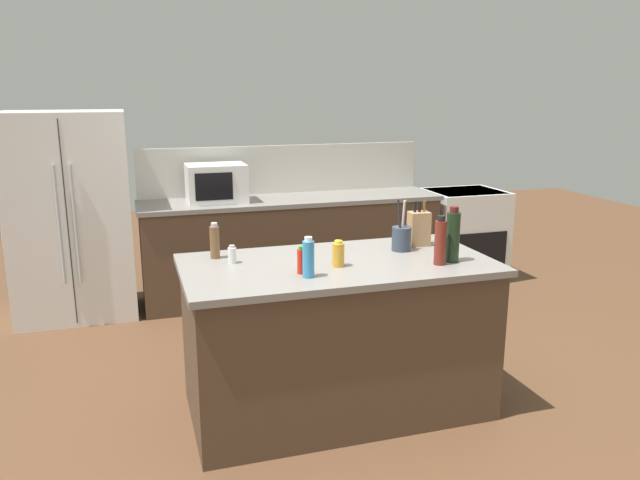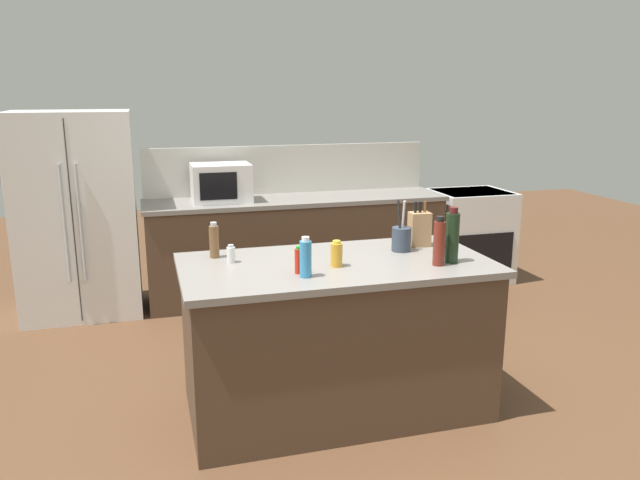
{
  "view_description": "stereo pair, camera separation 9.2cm",
  "coord_description": "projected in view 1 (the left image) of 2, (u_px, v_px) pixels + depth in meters",
  "views": [
    {
      "loc": [
        -1.15,
        -3.34,
        1.93
      ],
      "look_at": [
        0.0,
        0.35,
        0.99
      ],
      "focal_mm": 35.0,
      "sensor_mm": 36.0,
      "label": 1
    },
    {
      "loc": [
        -1.06,
        -3.36,
        1.93
      ],
      "look_at": [
        0.0,
        0.35,
        0.99
      ],
      "focal_mm": 35.0,
      "sensor_mm": 36.0,
      "label": 2
    }
  ],
  "objects": [
    {
      "name": "ground_plane",
      "position": [
        337.0,
        407.0,
        3.88
      ],
      "size": [
        14.0,
        14.0,
        0.0
      ],
      "primitive_type": "plane",
      "color": "brown"
    },
    {
      "name": "back_counter_run",
      "position": [
        292.0,
        247.0,
        5.9
      ],
      "size": [
        2.8,
        0.66,
        0.94
      ],
      "color": "#4C3828",
      "rests_on": "ground_plane"
    },
    {
      "name": "wall_backsplash",
      "position": [
        283.0,
        169.0,
        6.03
      ],
      "size": [
        2.76,
        0.03,
        0.46
      ],
      "primitive_type": "cube",
      "color": "beige",
      "rests_on": "back_counter_run"
    },
    {
      "name": "kitchen_island",
      "position": [
        337.0,
        336.0,
        3.77
      ],
      "size": [
        1.82,
        0.94,
        0.94
      ],
      "color": "#4C3828",
      "rests_on": "ground_plane"
    },
    {
      "name": "refrigerator",
      "position": [
        71.0,
        216.0,
        5.29
      ],
      "size": [
        0.98,
        0.75,
        1.75
      ],
      "color": "white",
      "rests_on": "ground_plane"
    },
    {
      "name": "range_oven",
      "position": [
        463.0,
        234.0,
        6.42
      ],
      "size": [
        0.76,
        0.65,
        0.92
      ],
      "color": "white",
      "rests_on": "ground_plane"
    },
    {
      "name": "microwave",
      "position": [
        216.0,
        183.0,
        5.55
      ],
      "size": [
        0.52,
        0.39,
        0.34
      ],
      "color": "white",
      "rests_on": "back_counter_run"
    },
    {
      "name": "knife_block",
      "position": [
        419.0,
        228.0,
        4.02
      ],
      "size": [
        0.14,
        0.11,
        0.29
      ],
      "rotation": [
        0.0,
        0.0,
        -0.06
      ],
      "color": "#A87C54",
      "rests_on": "kitchen_island"
    },
    {
      "name": "utensil_crock",
      "position": [
        401.0,
        238.0,
        3.9
      ],
      "size": [
        0.12,
        0.12,
        0.32
      ],
      "color": "#333D4C",
      "rests_on": "kitchen_island"
    },
    {
      "name": "honey_jar",
      "position": [
        338.0,
        254.0,
        3.55
      ],
      "size": [
        0.07,
        0.07,
        0.15
      ],
      "color": "gold",
      "rests_on": "kitchen_island"
    },
    {
      "name": "hot_sauce_bottle",
      "position": [
        301.0,
        261.0,
        3.41
      ],
      "size": [
        0.05,
        0.05,
        0.15
      ],
      "color": "red",
      "rests_on": "kitchen_island"
    },
    {
      "name": "vinegar_bottle",
      "position": [
        440.0,
        242.0,
        3.57
      ],
      "size": [
        0.07,
        0.07,
        0.29
      ],
      "color": "maroon",
      "rests_on": "kitchen_island"
    },
    {
      "name": "pepper_grinder",
      "position": [
        215.0,
        242.0,
        3.72
      ],
      "size": [
        0.06,
        0.06,
        0.22
      ],
      "color": "brown",
      "rests_on": "kitchen_island"
    },
    {
      "name": "salt_shaker",
      "position": [
        232.0,
        255.0,
        3.62
      ],
      "size": [
        0.05,
        0.05,
        0.11
      ],
      "color": "silver",
      "rests_on": "kitchen_island"
    },
    {
      "name": "wine_bottle",
      "position": [
        453.0,
        236.0,
        3.63
      ],
      "size": [
        0.08,
        0.08,
        0.33
      ],
      "color": "black",
      "rests_on": "kitchen_island"
    },
    {
      "name": "dish_soap_bottle",
      "position": [
        308.0,
        258.0,
        3.34
      ],
      "size": [
        0.06,
        0.06,
        0.22
      ],
      "color": "#3384BC",
      "rests_on": "kitchen_island"
    }
  ]
}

